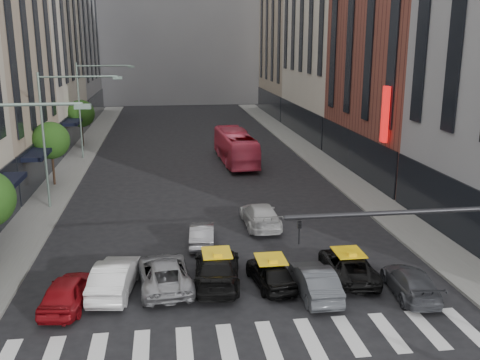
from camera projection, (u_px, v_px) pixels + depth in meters
name	position (u px, v px, depth m)	size (l,w,h in m)	color
sidewalk_left	(67.00, 173.00, 45.97)	(3.00, 96.00, 0.15)	slate
sidewalk_right	(326.00, 165.00, 49.09)	(3.00, 96.00, 0.15)	slate
building_left_d	(61.00, 12.00, 75.00)	(8.00, 18.00, 30.00)	gray
building_right_b	(408.00, 17.00, 43.71)	(8.00, 18.00, 26.00)	brown
building_right_d	(296.00, 21.00, 79.87)	(8.00, 18.00, 28.00)	tan
building_far	(178.00, 1.00, 95.72)	(30.00, 10.00, 36.00)	gray
tree_mid	(51.00, 141.00, 41.19)	(2.88, 2.88, 4.95)	black
tree_far	(81.00, 114.00, 56.52)	(2.88, 2.88, 4.95)	black
streetlamp_mid	(57.00, 122.00, 35.11)	(5.38, 0.25, 9.00)	gray
streetlamp_far	(89.00, 98.00, 50.45)	(5.38, 0.25, 9.00)	gray
liberty_sign	(385.00, 114.00, 38.16)	(0.30, 0.70, 4.00)	red
car_red	(68.00, 291.00, 22.86)	(1.66, 4.12, 1.40)	maroon
car_white_front	(115.00, 277.00, 24.13)	(1.60, 4.59, 1.51)	silver
car_silver	(164.00, 273.00, 24.67)	(2.31, 5.01, 1.39)	gray
taxi_left	(217.00, 268.00, 25.06)	(2.11, 5.20, 1.51)	black
taxi_center	(271.00, 273.00, 24.81)	(1.55, 3.85, 1.31)	black
car_grey_mid	(315.00, 281.00, 23.87)	(1.47, 4.23, 1.39)	#404348
taxi_right	(348.00, 265.00, 25.61)	(2.17, 4.71, 1.31)	black
car_grey_curb	(411.00, 282.00, 23.92)	(1.73, 4.27, 1.24)	#404348
car_row2_left	(202.00, 234.00, 29.83)	(1.31, 3.77, 1.24)	gray
car_row2_right	(260.00, 215.00, 32.82)	(2.02, 4.96, 1.44)	#BCBCBC
bus	(235.00, 147.00, 49.90)	(2.53, 10.80, 3.01)	#E84462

